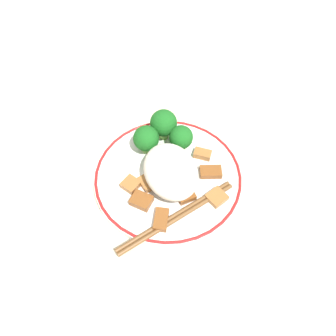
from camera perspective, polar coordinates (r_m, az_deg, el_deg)
The scene contains 15 objects.
ground_plane at distance 0.57m, azimuth -0.00°, elevation -1.98°, with size 3.00×3.00×0.00m, color beige.
plate at distance 0.56m, azimuth -0.00°, elevation -1.49°, with size 0.25×0.25×0.02m.
rice_mound at distance 0.53m, azimuth 0.56°, elevation -0.54°, with size 0.11×0.09×0.06m.
broccoli_back_left at distance 0.57m, azimuth 2.28°, elevation 5.32°, with size 0.04×0.04×0.05m.
broccoli_back_center at distance 0.58m, azimuth -0.78°, elevation 7.76°, with size 0.05×0.05×0.06m.
broccoli_back_right at distance 0.57m, azimuth -3.83°, elevation 5.09°, with size 0.05×0.05×0.05m.
meat_near_front at distance 0.54m, azimuth -3.24°, elevation -2.35°, with size 0.04×0.04×0.01m.
meat_near_left at distance 0.52m, azimuth -4.65°, elevation -5.67°, with size 0.04×0.04×0.01m.
meat_near_right at distance 0.56m, azimuth 7.45°, elevation -0.68°, with size 0.03×0.04×0.01m.
meat_near_back at distance 0.53m, azimuth 2.80°, elevation -4.26°, with size 0.04×0.03×0.01m.
meat_on_rice_edge at distance 0.53m, azimuth 8.46°, elevation -5.05°, with size 0.04×0.04×0.01m.
meat_mid_left at distance 0.58m, azimuth 6.02°, elevation 2.45°, with size 0.03×0.03×0.01m.
meat_mid_right at distance 0.51m, azimuth -1.21°, elevation -8.96°, with size 0.04×0.04×0.01m.
meat_far_scatter at distance 0.54m, azimuth -6.35°, elevation -3.25°, with size 0.04×0.04×0.01m.
chopsticks at distance 0.51m, azimuth 1.56°, elevation -8.44°, with size 0.06×0.21×0.01m.
Camera 1 is at (-0.29, 0.11, 0.47)m, focal length 35.00 mm.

